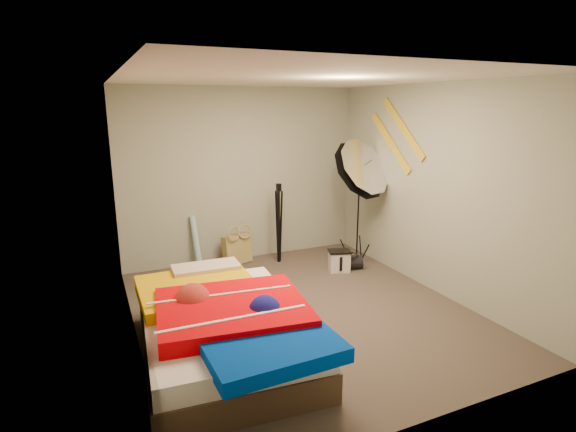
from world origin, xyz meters
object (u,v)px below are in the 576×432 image
wrapping_roll (196,242)px  photo_umbrella (359,171)px  camera_case (339,262)px  bed (224,326)px  tote_bag (237,249)px  duffel_bag (350,262)px  camera_tripod (279,218)px

wrapping_roll → photo_umbrella: bearing=-21.5°
camera_case → bed: bearing=-127.4°
tote_bag → duffel_bag: size_ratio=1.34×
tote_bag → photo_umbrella: photo_umbrella is taller
camera_case → tote_bag: bearing=160.7°
wrapping_roll → photo_umbrella: size_ratio=0.39×
duffel_bag → camera_case: bearing=-160.3°
tote_bag → wrapping_roll: 0.60m
camera_case → camera_tripod: camera_tripod is taller
tote_bag → duffel_bag: tote_bag is taller
tote_bag → duffel_bag: (1.38, -0.87, -0.12)m
camera_case → camera_tripod: (-0.61, 0.70, 0.53)m
wrapping_roll → camera_case: wrapping_roll is taller
bed → camera_tripod: 2.63m
duffel_bag → photo_umbrella: size_ratio=0.17×
wrapping_roll → duffel_bag: (1.94, -0.98, -0.27)m
camera_case → duffel_bag: bearing=20.2°
tote_bag → camera_tripod: (0.58, -0.18, 0.45)m
wrapping_roll → camera_case: bearing=-29.4°
bed → duffel_bag: bearing=33.1°
camera_case → bed: (-2.06, -1.46, 0.16)m
duffel_bag → camera_tripod: camera_tripod is taller
duffel_bag → bed: 2.70m
tote_bag → bed: (-0.87, -2.34, 0.08)m
duffel_bag → tote_bag: bearing=164.4°
bed → photo_umbrella: (2.43, 1.61, 1.06)m
wrapping_roll → photo_umbrella: (2.12, -0.84, 0.99)m
wrapping_roll → photo_umbrella: 2.48m
camera_case → photo_umbrella: size_ratio=0.15×
tote_bag → bed: size_ratio=0.19×
camera_case → wrapping_roll: bearing=168.0°
tote_bag → camera_tripod: size_ratio=0.37×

